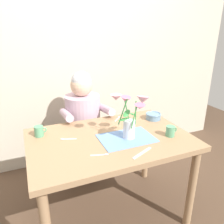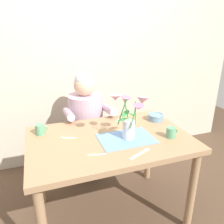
% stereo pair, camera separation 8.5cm
% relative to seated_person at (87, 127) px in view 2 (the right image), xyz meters
% --- Properties ---
extents(ground_plane, '(6.00, 6.00, 0.00)m').
position_rel_seated_person_xyz_m(ground_plane, '(0.04, -0.62, -0.56)').
color(ground_plane, '#4C3828').
extents(wood_panel_backdrop, '(4.00, 0.10, 2.50)m').
position_rel_seated_person_xyz_m(wood_panel_backdrop, '(0.04, 0.43, 0.69)').
color(wood_panel_backdrop, beige).
rests_on(wood_panel_backdrop, ground_plane).
extents(dining_table, '(1.20, 0.80, 0.74)m').
position_rel_seated_person_xyz_m(dining_table, '(0.04, -0.62, 0.08)').
color(dining_table, '#9E7A56').
rests_on(dining_table, ground_plane).
extents(seated_person, '(0.45, 0.47, 1.14)m').
position_rel_seated_person_xyz_m(seated_person, '(0.00, 0.00, 0.00)').
color(seated_person, '#4C4C56').
rests_on(seated_person, ground_plane).
extents(striped_placemat, '(0.40, 0.28, 0.00)m').
position_rel_seated_person_xyz_m(striped_placemat, '(0.15, -0.68, 0.18)').
color(striped_placemat, '#6B93D1').
rests_on(striped_placemat, dining_table).
extents(flower_vase, '(0.31, 0.25, 0.34)m').
position_rel_seated_person_xyz_m(flower_vase, '(0.17, -0.69, 0.36)').
color(flower_vase, silver).
rests_on(flower_vase, dining_table).
extents(ceramic_bowl, '(0.14, 0.14, 0.06)m').
position_rel_seated_person_xyz_m(ceramic_bowl, '(0.53, -0.44, 0.21)').
color(ceramic_bowl, '#6689A8').
rests_on(ceramic_bowl, dining_table).
extents(dinner_knife, '(0.18, 0.10, 0.00)m').
position_rel_seated_person_xyz_m(dinner_knife, '(0.15, -0.91, 0.18)').
color(dinner_knife, silver).
rests_on(dinner_knife, dining_table).
extents(coffee_cup, '(0.09, 0.07, 0.08)m').
position_rel_seated_person_xyz_m(coffee_cup, '(-0.45, -0.39, 0.22)').
color(coffee_cup, '#569970').
rests_on(coffee_cup, dining_table).
extents(ceramic_mug, '(0.09, 0.07, 0.08)m').
position_rel_seated_person_xyz_m(ceramic_mug, '(0.47, -0.77, 0.22)').
color(ceramic_mug, '#569970').
rests_on(ceramic_mug, dining_table).
extents(spoon_0, '(0.12, 0.05, 0.01)m').
position_rel_seated_person_xyz_m(spoon_0, '(-0.27, -0.52, 0.18)').
color(spoon_0, silver).
rests_on(spoon_0, dining_table).
extents(spoon_1, '(0.09, 0.10, 0.01)m').
position_rel_seated_person_xyz_m(spoon_1, '(0.24, -0.30, 0.18)').
color(spoon_1, silver).
rests_on(spoon_1, dining_table).
extents(spoon_2, '(0.12, 0.05, 0.01)m').
position_rel_seated_person_xyz_m(spoon_2, '(-0.10, -0.83, 0.18)').
color(spoon_2, silver).
rests_on(spoon_2, dining_table).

